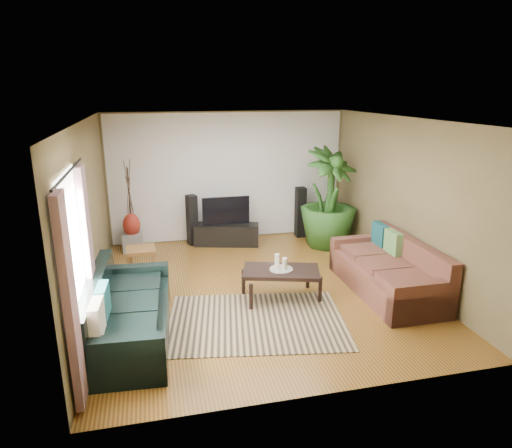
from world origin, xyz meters
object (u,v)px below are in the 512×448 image
object	(u,v)px
television	(226,211)
pedestal	(133,242)
tv_stand	(227,234)
sofa_right	(387,267)
vase	(132,225)
coffee_table	(281,284)
potted_plant	(329,198)
speaker_right	(300,212)
sofa_left	(129,308)
side_table	(142,262)
speaker_left	(192,220)

from	to	relation	value
television	pedestal	bearing A→B (deg)	179.15
tv_stand	sofa_right	bearing A→B (deg)	-38.97
tv_stand	vase	distance (m)	1.92
television	coffee_table	bearing A→B (deg)	-81.75
potted_plant	coffee_table	bearing A→B (deg)	-126.79
speaker_right	pedestal	world-z (taller)	speaker_right
coffee_table	vase	distance (m)	3.59
pedestal	vase	size ratio (longest dim) A/B	0.78
coffee_table	vase	xyz separation A→B (m)	(-2.29, 2.75, 0.31)
sofa_left	potted_plant	size ratio (longest dim) A/B	1.13
sofa_left	pedestal	bearing A→B (deg)	4.31
sofa_left	coffee_table	distance (m)	2.35
potted_plant	speaker_right	bearing A→B (deg)	116.26
vase	side_table	size ratio (longest dim) A/B	0.93
sofa_right	potted_plant	xyz separation A→B (m)	(-0.07, 2.33, 0.59)
speaker_left	pedestal	xyz separation A→B (m)	(-1.21, -0.14, -0.34)
sofa_right	pedestal	distance (m)	4.93
sofa_right	coffee_table	bearing A→B (deg)	-95.08
coffee_table	speaker_right	size ratio (longest dim) A/B	1.05
coffee_table	pedestal	distance (m)	3.57
pedestal	vase	xyz separation A→B (m)	(0.00, 0.00, 0.36)
tv_stand	side_table	world-z (taller)	side_table
sofa_left	side_table	bearing A→B (deg)	-0.23
coffee_table	sofa_right	bearing A→B (deg)	11.21
sofa_right	television	xyz separation A→B (m)	(-2.09, 2.87, 0.31)
speaker_left	speaker_right	bearing A→B (deg)	-17.18
sofa_left	coffee_table	bearing A→B (deg)	-69.51
sofa_right	television	world-z (taller)	television
sofa_right	side_table	size ratio (longest dim) A/B	4.38
side_table	pedestal	bearing A→B (deg)	97.77
sofa_left	speaker_right	bearing A→B (deg)	-41.01
coffee_table	potted_plant	xyz separation A→B (m)	(1.63, 2.18, 0.77)
television	pedestal	xyz separation A→B (m)	(-1.89, 0.03, -0.54)
sofa_right	potted_plant	distance (m)	2.40
sofa_right	potted_plant	world-z (taller)	potted_plant
coffee_table	pedestal	world-z (taller)	coffee_table
sofa_left	side_table	world-z (taller)	sofa_left
speaker_left	television	bearing A→B (deg)	-31.32
tv_stand	television	world-z (taller)	television
pedestal	side_table	xyz separation A→B (m)	(0.18, -1.34, 0.07)
sofa_left	tv_stand	world-z (taller)	sofa_left
potted_plant	side_table	distance (m)	3.89
vase	television	bearing A→B (deg)	-0.85
speaker_right	pedestal	size ratio (longest dim) A/B	2.95
vase	side_table	bearing A→B (deg)	-82.23
sofa_left	speaker_left	distance (m)	3.76
potted_plant	sofa_right	bearing A→B (deg)	-88.35
sofa_left	vase	world-z (taller)	sofa_left
potted_plant	pedestal	distance (m)	4.04
pedestal	coffee_table	bearing A→B (deg)	-50.21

